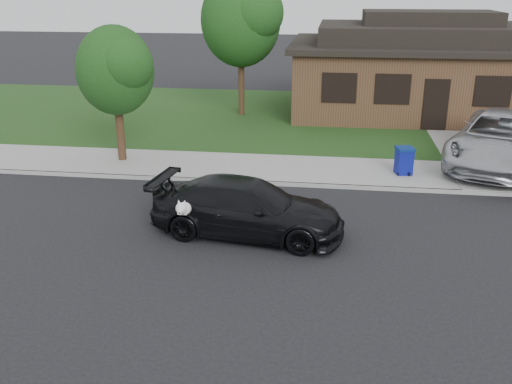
# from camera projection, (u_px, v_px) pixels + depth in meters

# --- Properties ---
(ground) EXTENTS (120.00, 120.00, 0.00)m
(ground) POSITION_uv_depth(u_px,v_px,m) (335.00, 235.00, 14.37)
(ground) COLOR black
(ground) RESTS_ON ground
(sidewalk) EXTENTS (60.00, 3.00, 0.12)m
(sidewalk) POSITION_uv_depth(u_px,v_px,m) (336.00, 171.00, 19.00)
(sidewalk) COLOR gray
(sidewalk) RESTS_ON ground
(curb) EXTENTS (60.00, 0.12, 0.12)m
(curb) POSITION_uv_depth(u_px,v_px,m) (336.00, 186.00, 17.60)
(curb) COLOR gray
(curb) RESTS_ON ground
(lawn) EXTENTS (60.00, 13.00, 0.13)m
(lawn) POSITION_uv_depth(u_px,v_px,m) (337.00, 118.00, 26.44)
(lawn) COLOR #193814
(lawn) RESTS_ON ground
(driveway) EXTENTS (4.50, 13.00, 0.14)m
(driveway) POSITION_uv_depth(u_px,v_px,m) (488.00, 139.00, 22.88)
(driveway) COLOR gray
(driveway) RESTS_ON ground
(sedan) EXTENTS (5.05, 2.61, 1.40)m
(sedan) POSITION_uv_depth(u_px,v_px,m) (247.00, 208.00, 14.17)
(sedan) COLOR black
(sedan) RESTS_ON ground
(minivan) EXTENTS (5.13, 7.00, 1.77)m
(minivan) POSITION_uv_depth(u_px,v_px,m) (502.00, 140.00, 19.13)
(minivan) COLOR #B0B2B8
(minivan) RESTS_ON driveway
(recycling_bin) EXTENTS (0.64, 0.64, 0.89)m
(recycling_bin) POSITION_uv_depth(u_px,v_px,m) (404.00, 160.00, 18.43)
(recycling_bin) COLOR navy
(recycling_bin) RESTS_ON sidewalk
(house) EXTENTS (12.60, 8.60, 4.65)m
(house) POSITION_uv_depth(u_px,v_px,m) (424.00, 69.00, 27.07)
(house) COLOR #422B1C
(house) RESTS_ON ground
(tree_0) EXTENTS (3.78, 3.60, 6.34)m
(tree_0) POSITION_uv_depth(u_px,v_px,m) (244.00, 19.00, 25.36)
(tree_0) COLOR #332114
(tree_0) RESTS_ON ground
(tree_2) EXTENTS (2.73, 2.60, 4.59)m
(tree_2) POSITION_uv_depth(u_px,v_px,m) (118.00, 69.00, 18.94)
(tree_2) COLOR #332114
(tree_2) RESTS_ON ground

